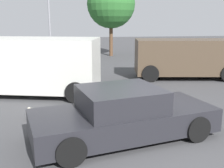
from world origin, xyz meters
The scene contains 8 objects.
ground_plane centered at (0.00, 0.00, 0.00)m, with size 80.00×80.00×0.00m, color #424244.
sedan_foreground centered at (-0.42, 0.18, 0.59)m, with size 4.78×2.78×1.28m.
dog centered at (-2.81, 1.81, 0.22)m, with size 0.41×0.56×0.37m.
van_white centered at (-3.09, 4.69, 1.18)m, with size 5.30×3.23×2.19m.
suv_dark centered at (3.98, 6.73, 1.06)m, with size 5.13×2.73×1.92m.
pedestrian centered at (-3.79, 6.79, 0.97)m, with size 0.37×0.54×1.64m.
light_post_mid centered at (-3.09, 14.10, 3.89)m, with size 0.44×0.44×5.63m.
tree_back_left centered at (1.55, 15.74, 4.05)m, with size 3.75×3.75×5.93m.
Camera 1 is at (-1.63, -6.01, 2.87)m, focal length 43.50 mm.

